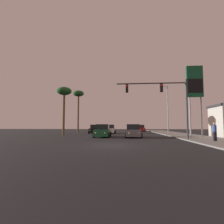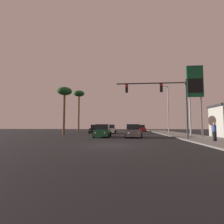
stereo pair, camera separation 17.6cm
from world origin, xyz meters
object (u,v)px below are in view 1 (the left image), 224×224
object	(u,v)px
traffic_light_mast	(166,96)
car_red	(141,128)
car_white	(110,129)
pedestrian_on_sidewalk	(215,131)
car_grey	(133,131)
gas_station_sign	(195,85)
car_black	(95,129)
palm_tree_mid	(78,96)
car_green	(103,131)
street_lamp	(167,106)
palm_tree_near	(64,93)

from	to	relation	value
traffic_light_mast	car_red	bearing A→B (deg)	91.56
car_red	car_white	size ratio (longest dim) A/B	1.00
car_red	pedestrian_on_sidewalk	world-z (taller)	pedestrian_on_sidewalk
car_red	car_grey	distance (m)	22.46
gas_station_sign	pedestrian_on_sidewalk	size ratio (longest dim) A/B	5.39
car_black	palm_tree_mid	xyz separation A→B (m)	(-4.51, 4.00, 7.28)
car_green	palm_tree_mid	world-z (taller)	palm_tree_mid
car_black	car_grey	bearing A→B (deg)	120.36
gas_station_sign	car_black	bearing A→B (deg)	143.64
street_lamp	palm_tree_near	xyz separation A→B (m)	(-17.78, -5.96, 1.63)
car_red	palm_tree_near	size ratio (longest dim) A/B	0.56
car_green	car_white	bearing A→B (deg)	-90.87
car_green	street_lamp	xyz separation A→B (m)	(10.80, 10.56, 4.36)
car_black	pedestrian_on_sidewalk	bearing A→B (deg)	127.52
car_green	palm_tree_mid	size ratio (longest dim) A/B	0.47
car_green	traffic_light_mast	size ratio (longest dim) A/B	0.56
palm_tree_mid	pedestrian_on_sidewalk	bearing A→B (deg)	-48.45
car_red	car_green	world-z (taller)	same
car_red	car_white	xyz separation A→B (m)	(-6.75, -11.79, 0.00)
pedestrian_on_sidewalk	palm_tree_mid	distance (m)	28.76
traffic_light_mast	palm_tree_mid	distance (m)	23.59
pedestrian_on_sidewalk	car_red	bearing A→B (deg)	98.68
car_grey	palm_tree_mid	size ratio (longest dim) A/B	0.47
palm_tree_mid	palm_tree_near	size ratio (longest dim) A/B	1.19
car_black	gas_station_sign	bearing A→B (deg)	141.50
pedestrian_on_sidewalk	palm_tree_near	xyz separation A→B (m)	(-18.09, 10.88, 5.72)
car_white	street_lamp	xyz separation A→B (m)	(10.77, 0.27, 4.36)
car_red	car_black	xyz separation A→B (m)	(-9.67, -11.48, 0.00)
car_white	traffic_light_mast	size ratio (longest dim) A/B	0.56
palm_tree_near	car_red	bearing A→B (deg)	51.79
car_red	palm_tree_near	xyz separation A→B (m)	(-13.76, -17.48, 5.99)
car_red	car_grey	xyz separation A→B (m)	(-2.78, -22.29, 0.00)
car_red	pedestrian_on_sidewalk	size ratio (longest dim) A/B	2.59
gas_station_sign	traffic_light_mast	bearing A→B (deg)	-143.92
car_white	palm_tree_near	size ratio (longest dim) A/B	0.56
gas_station_sign	palm_tree_near	xyz separation A→B (m)	(-18.82, 4.84, 0.13)
car_white	car_black	size ratio (longest dim) A/B	1.00
car_green	car_red	bearing A→B (deg)	-107.80
car_red	street_lamp	bearing A→B (deg)	107.79
car_green	pedestrian_on_sidewalk	size ratio (longest dim) A/B	2.59
car_white	traffic_light_mast	xyz separation A→B (m)	(7.44, -13.71, 3.99)
traffic_light_mast	car_white	bearing A→B (deg)	118.51
pedestrian_on_sidewalk	car_grey	bearing A→B (deg)	139.51
car_red	car_green	xyz separation A→B (m)	(-6.77, -22.08, 0.00)
traffic_light_mast	street_lamp	world-z (taller)	street_lamp
car_green	traffic_light_mast	xyz separation A→B (m)	(7.47, -3.42, 3.99)
gas_station_sign	palm_tree_mid	xyz separation A→B (m)	(-19.23, 14.84, 1.42)
traffic_light_mast	car_green	bearing A→B (deg)	155.41
car_red	palm_tree_near	world-z (taller)	palm_tree_near
palm_tree_near	traffic_light_mast	bearing A→B (deg)	-29.01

